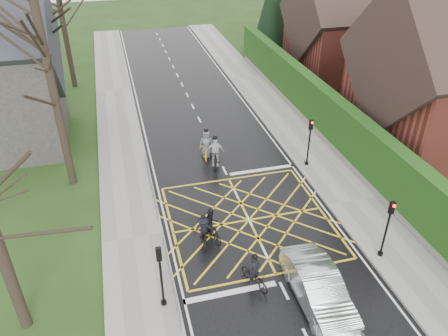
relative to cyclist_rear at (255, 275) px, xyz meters
name	(u,v)px	position (x,y,z in m)	size (l,w,h in m)	color
ground	(249,220)	(1.12, 4.30, -0.54)	(120.00, 120.00, 0.00)	#1F3210
road	(249,220)	(1.12, 4.30, -0.54)	(9.00, 80.00, 0.01)	black
sidewalk_right	(353,201)	(7.12, 4.30, -0.47)	(3.00, 80.00, 0.15)	gray
sidewalk_left	(133,238)	(-4.88, 4.30, -0.47)	(3.00, 80.00, 0.15)	gray
stone_wall	(332,143)	(8.87, 10.30, -0.19)	(0.50, 38.00, 0.70)	slate
hedge	(336,119)	(8.87, 10.30, 1.56)	(0.90, 38.00, 2.80)	#183E10
house_far	(348,30)	(15.87, 22.30, 3.82)	(9.80, 8.80, 10.30)	maroon
conifer	(275,6)	(11.87, 30.30, 4.45)	(4.60, 4.60, 10.00)	black
tree_near	(44,50)	(-7.88, 10.30, 7.37)	(9.24, 9.24, 11.44)	black
tree_mid	(36,4)	(-8.88, 18.30, 8.09)	(10.08, 10.08, 12.48)	black
tree_far	(59,2)	(-8.18, 26.30, 6.65)	(8.40, 8.40, 10.40)	black
railing_south	(170,273)	(-3.53, 0.80, 0.24)	(0.05, 5.04, 1.03)	slate
railing_north	(150,179)	(-3.53, 8.30, 0.24)	(0.05, 6.04, 1.03)	slate
traffic_light_ne	(309,143)	(6.22, 8.49, 1.12)	(0.24, 0.31, 3.21)	black
traffic_light_se	(386,230)	(6.22, 0.09, 1.12)	(0.24, 0.31, 3.21)	black
traffic_light_sw	(161,277)	(-3.98, -0.20, 1.12)	(0.24, 0.31, 3.21)	black
cyclist_rear	(255,275)	(0.00, 0.00, 0.00)	(1.21, 1.83, 1.68)	black
cyclist_back	(211,227)	(-1.10, 3.42, 0.13)	(1.01, 1.86, 1.79)	black
cyclist_mid	(204,233)	(-1.53, 3.21, 0.06)	(1.04, 1.75, 1.65)	black
cyclist_front	(215,155)	(0.72, 10.04, 0.23)	(1.21, 2.17, 2.09)	black
cyclist_lead	(207,147)	(0.46, 11.32, 0.14)	(1.26, 2.14, 1.96)	gold
car	(318,288)	(2.22, -1.58, 0.24)	(1.67, 4.78, 1.57)	silver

